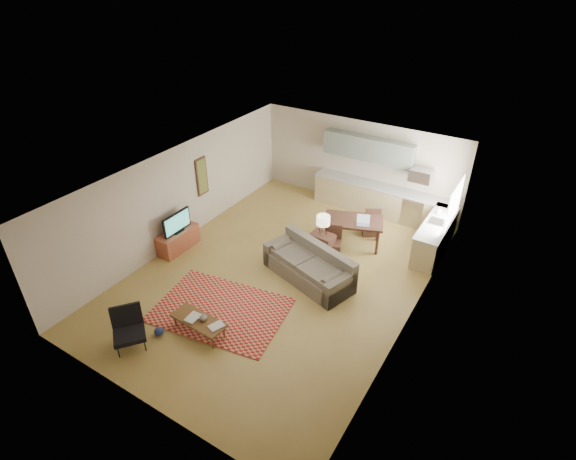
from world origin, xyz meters
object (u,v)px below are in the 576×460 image
Objects in this scene: sofa at (308,264)px; tv_credenza at (178,240)px; dining_table at (353,232)px; armchair at (129,331)px; coffee_table at (199,326)px; console_table at (322,246)px.

sofa is 2.02× the size of tv_credenza.
tv_credenza is at bearing -151.35° from sofa.
sofa is at bearing 10.98° from tv_credenza.
dining_table reaches higher than tv_credenza.
armchair is (-2.00, -3.85, -0.02)m from sofa.
armchair is 0.53× the size of dining_table.
tv_credenza is 0.78× the size of dining_table.
dining_table is (3.93, 2.66, 0.12)m from tv_credenza.
sofa reaches higher than armchair.
coffee_table is at bearing -39.30° from tv_credenza.
sofa is 1.00m from console_table.
tv_credenza reaches higher than coffee_table.
armchair is (-0.95, -1.02, 0.23)m from coffee_table.
console_table reaches higher than tv_credenza.
console_table is at bearing -134.74° from dining_table.
tv_credenza is at bearing -166.54° from dining_table.
tv_credenza is (-2.60, 2.13, 0.10)m from coffee_table.
tv_credenza is 3.89m from console_table.
sofa is 3.03m from coffee_table.
dining_table is (2.28, 5.81, -0.01)m from armchair.
dining_table is (0.43, 0.96, 0.04)m from console_table.
dining_table is at bearing 70.25° from console_table.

